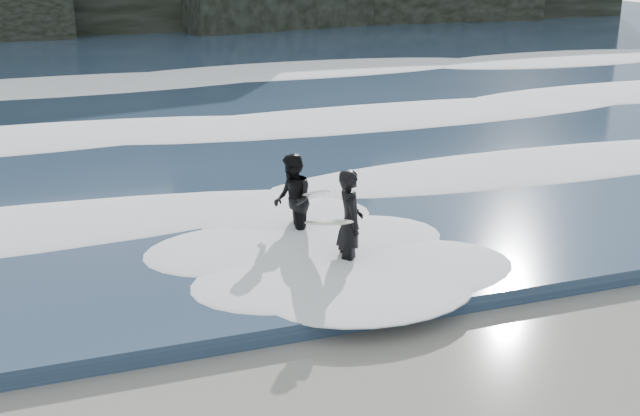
{
  "coord_description": "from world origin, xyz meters",
  "views": [
    {
      "loc": [
        -5.38,
        -7.13,
        5.74
      ],
      "look_at": [
        -0.71,
        6.01,
        1.0
      ],
      "focal_mm": 45.0,
      "sensor_mm": 36.0,
      "label": 1
    }
  ],
  "objects": [
    {
      "name": "sea",
      "position": [
        0.0,
        29.0,
        0.15
      ],
      "size": [
        90.0,
        52.0,
        0.3
      ],
      "primitive_type": "cube",
      "color": "navy",
      "rests_on": "ground"
    },
    {
      "name": "foam_far",
      "position": [
        0.0,
        25.0,
        0.45
      ],
      "size": [
        60.0,
        4.8,
        0.3
      ],
      "primitive_type": "ellipsoid",
      "color": "white",
      "rests_on": "sea"
    },
    {
      "name": "surfer_left",
      "position": [
        -0.51,
        5.18,
        0.97
      ],
      "size": [
        0.98,
        1.99,
        1.93
      ],
      "color": "black",
      "rests_on": "ground"
    },
    {
      "name": "surfer_right",
      "position": [
        -0.94,
        6.84,
        0.92
      ],
      "size": [
        1.2,
        1.94,
        1.82
      ],
      "color": "black",
      "rests_on": "ground"
    },
    {
      "name": "foam_mid",
      "position": [
        0.0,
        16.0,
        0.42
      ],
      "size": [
        60.0,
        4.0,
        0.24
      ],
      "primitive_type": "ellipsoid",
      "color": "white",
      "rests_on": "sea"
    },
    {
      "name": "foam_near",
      "position": [
        0.0,
        9.0,
        0.4
      ],
      "size": [
        60.0,
        3.2,
        0.2
      ],
      "primitive_type": "ellipsoid",
      "color": "white",
      "rests_on": "sea"
    }
  ]
}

